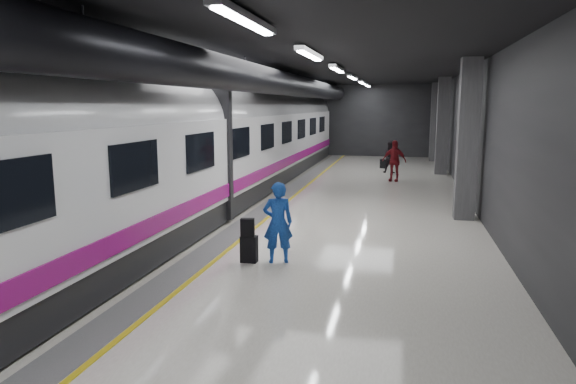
# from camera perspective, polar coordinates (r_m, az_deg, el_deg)

# --- Properties ---
(ground) EXTENTS (40.00, 40.00, 0.00)m
(ground) POSITION_cam_1_polar(r_m,az_deg,el_deg) (13.82, 0.63, -3.81)
(ground) COLOR white
(ground) RESTS_ON ground
(platform_hall) EXTENTS (10.02, 40.02, 4.51)m
(platform_hall) POSITION_cam_1_polar(r_m,az_deg,el_deg) (14.45, 0.34, 10.91)
(platform_hall) COLOR black
(platform_hall) RESTS_ON ground
(train) EXTENTS (3.05, 38.00, 4.05)m
(train) POSITION_cam_1_polar(r_m,az_deg,el_deg) (14.52, -12.03, 4.90)
(train) COLOR black
(train) RESTS_ON ground
(traveler_main) EXTENTS (0.71, 0.58, 1.68)m
(traveler_main) POSITION_cam_1_polar(r_m,az_deg,el_deg) (10.50, -1.13, -3.42)
(traveler_main) COLOR blue
(traveler_main) RESTS_ON ground
(suitcase_main) EXTENTS (0.34, 0.22, 0.55)m
(suitcase_main) POSITION_cam_1_polar(r_m,az_deg,el_deg) (10.69, -4.34, -6.33)
(suitcase_main) COLOR black
(suitcase_main) RESTS_ON ground
(shoulder_bag) EXTENTS (0.31, 0.20, 0.38)m
(shoulder_bag) POSITION_cam_1_polar(r_m,az_deg,el_deg) (10.54, -4.53, -3.94)
(shoulder_bag) COLOR black
(shoulder_bag) RESTS_ON suitcase_main
(traveler_far_a) EXTENTS (0.74, 0.58, 1.52)m
(traveler_far_a) POSITION_cam_1_polar(r_m,az_deg,el_deg) (25.00, 11.38, 3.80)
(traveler_far_a) COLOR black
(traveler_far_a) RESTS_ON ground
(traveler_far_b) EXTENTS (1.10, 0.66, 1.75)m
(traveler_far_b) POSITION_cam_1_polar(r_m,az_deg,el_deg) (22.37, 11.71, 3.42)
(traveler_far_b) COLOR maroon
(traveler_far_b) RESTS_ON ground
(suitcase_far) EXTENTS (0.35, 0.27, 0.46)m
(suitcase_far) POSITION_cam_1_polar(r_m,az_deg,el_deg) (26.97, 10.54, 3.10)
(suitcase_far) COLOR black
(suitcase_far) RESTS_ON ground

